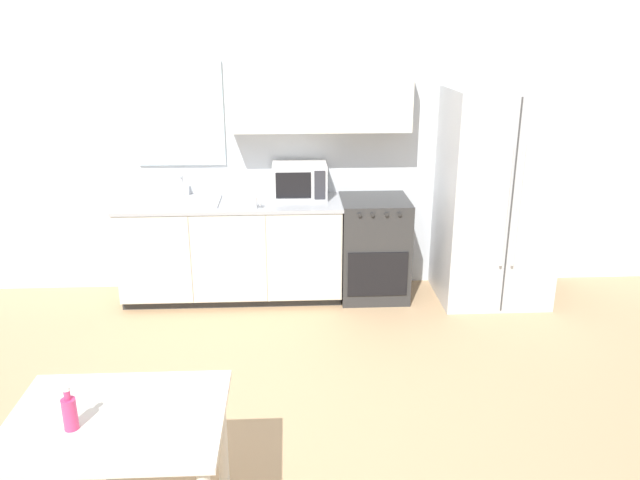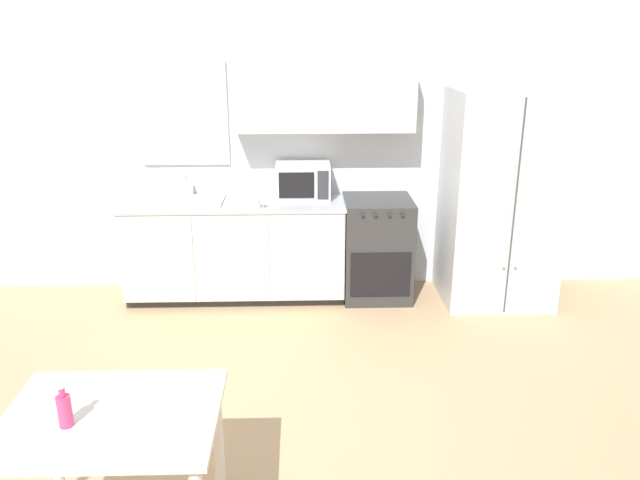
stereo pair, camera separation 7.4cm
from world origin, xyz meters
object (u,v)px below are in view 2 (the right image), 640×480
object	(u,v)px
refrigerator	(500,198)
coffee_mug	(257,202)
dining_table	(113,437)
microwave	(303,181)
oven_range	(377,248)
drink_bottle	(65,409)

from	to	relation	value
refrigerator	coffee_mug	distance (m)	2.13
refrigerator	dining_table	size ratio (longest dim) A/B	1.96
coffee_mug	dining_table	bearing A→B (deg)	-100.15
microwave	dining_table	distance (m)	3.19
oven_range	refrigerator	size ratio (longest dim) A/B	0.49
microwave	drink_bottle	size ratio (longest dim) A/B	2.30
refrigerator	dining_table	distance (m)	3.88
oven_range	dining_table	world-z (taller)	oven_range
microwave	drink_bottle	distance (m)	3.29
dining_table	oven_range	bearing A→B (deg)	62.05
dining_table	drink_bottle	bearing A→B (deg)	-154.48
microwave	coffee_mug	bearing A→B (deg)	-141.27
oven_range	microwave	world-z (taller)	microwave
refrigerator	microwave	bearing A→B (deg)	173.65
microwave	coffee_mug	size ratio (longest dim) A/B	4.37
dining_table	drink_bottle	xyz separation A→B (m)	(-0.17, -0.08, 0.20)
microwave	dining_table	bearing A→B (deg)	-106.23
oven_range	refrigerator	world-z (taller)	refrigerator
oven_range	microwave	distance (m)	0.91
microwave	dining_table	world-z (taller)	microwave
coffee_mug	refrigerator	bearing A→B (deg)	3.36
coffee_mug	drink_bottle	distance (m)	2.87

